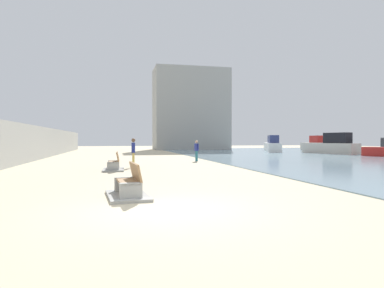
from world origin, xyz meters
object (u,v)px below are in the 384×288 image
person_walking (197,149)px  boat_nearest (314,145)px  boat_far_left (331,146)px  person_standing (133,150)px  bench_near (128,189)px  boat_outer (272,145)px  bench_far (114,166)px

person_walking → boat_nearest: size_ratio=0.31×
boat_far_left → person_standing: bearing=-149.3°
bench_near → boat_far_left: boat_far_left is taller
person_standing → boat_outer: size_ratio=0.22×
bench_near → person_standing: (0.68, 10.43, 0.77)m
person_standing → boat_far_left: size_ratio=0.25×
person_walking → boat_nearest: bearing=41.9°
person_walking → boat_outer: bearing=48.9°
person_standing → boat_outer: boat_outer is taller
person_standing → boat_far_left: (23.11, 13.74, -0.09)m
bench_far → person_walking: bearing=46.2°
bench_near → boat_nearest: (29.41, 36.30, 0.62)m
boat_nearest → boat_far_left: 13.37m
bench_far → person_walking: 8.82m
bench_far → boat_nearest: (29.85, 27.65, 0.62)m
boat_nearest → person_walking: bearing=-138.1°
bench_far → boat_nearest: 40.69m
person_standing → boat_far_left: boat_far_left is taller
bench_near → person_walking: size_ratio=1.38×
person_walking → boat_far_left: bearing=26.8°
boat_far_left → boat_outer: size_ratio=0.89×
bench_far → boat_outer: size_ratio=0.27×
person_walking → boat_outer: (14.46, 16.60, -0.07)m
bench_far → person_standing: (1.12, 1.79, 0.77)m
bench_near → person_walking: 16.04m
bench_far → person_standing: size_ratio=1.23×
bench_near → boat_outer: bearing=57.5°
boat_far_left → boat_outer: 8.28m
bench_near → boat_nearest: bearing=51.0°
boat_nearest → boat_outer: boat_nearest is taller
boat_outer → bench_far: bearing=-131.8°
bench_near → boat_far_left: 33.92m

